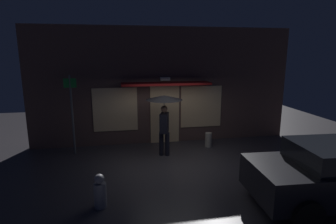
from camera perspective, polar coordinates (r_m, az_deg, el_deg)
ground_plane at (r=8.58m, az=1.82°, el=-10.85°), size 18.00×18.00×0.00m
building_facade at (r=10.27m, az=-0.86°, el=5.38°), size 9.81×1.00×4.32m
person_with_umbrella at (r=8.82m, az=-0.81°, el=0.64°), size 1.19×1.19×2.04m
street_sign_post at (r=9.50m, az=-19.50°, el=0.24°), size 0.40×0.07×2.67m
sidewalk_bollard at (r=10.10m, az=8.49°, el=-5.79°), size 0.23×0.23×0.52m
fire_hydrant at (r=6.43m, az=-14.07°, el=-15.98°), size 0.28×0.28×0.78m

